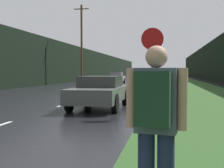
{
  "coord_description": "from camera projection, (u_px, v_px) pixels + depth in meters",
  "views": [
    {
      "loc": [
        4.56,
        -1.17,
        1.49
      ],
      "look_at": [
        1.93,
        13.92,
        0.89
      ],
      "focal_mm": 50.0,
      "sensor_mm": 36.0,
      "label": 1
    }
  ],
  "objects": [
    {
      "name": "grass_verge",
      "position": [
        184.0,
        83.0,
        40.21
      ],
      "size": [
        6.0,
        240.0,
        0.02
      ],
      "primitive_type": "cube",
      "color": "#2D5123",
      "rests_on": "ground_plane"
    },
    {
      "name": "lane_stripe_c",
      "position": [
        68.0,
        103.0,
        14.72
      ],
      "size": [
        0.12,
        3.0,
        0.01
      ],
      "primitive_type": "cube",
      "color": "silver",
      "rests_on": "ground_plane"
    },
    {
      "name": "lane_stripe_d",
      "position": [
        100.0,
        93.0,
        21.61
      ],
      "size": [
        0.12,
        3.0,
        0.01
      ],
      "primitive_type": "cube",
      "color": "silver",
      "rests_on": "ground_plane"
    },
    {
      "name": "treeline_far_side",
      "position": [
        81.0,
        65.0,
        52.79
      ],
      "size": [
        2.0,
        140.0,
        5.39
      ],
      "primitive_type": "cube",
      "color": "black",
      "rests_on": "ground_plane"
    },
    {
      "name": "treeline_near_side",
      "position": [
        219.0,
        60.0,
        48.89
      ],
      "size": [
        2.0,
        140.0,
        6.56
      ],
      "primitive_type": "cube",
      "color": "black",
      "rests_on": "ground_plane"
    },
    {
      "name": "utility_pole_far",
      "position": [
        82.0,
        44.0,
        37.16
      ],
      "size": [
        1.8,
        0.24,
        9.46
      ],
      "color": "#4C3823",
      "rests_on": "ground_plane"
    },
    {
      "name": "stop_sign",
      "position": [
        152.0,
        61.0,
        10.31
      ],
      "size": [
        0.74,
        0.07,
        2.94
      ],
      "color": "slate",
      "rests_on": "ground_plane"
    },
    {
      "name": "hitchhiker_with_backpack",
      "position": [
        156.0,
        121.0,
        3.05
      ],
      "size": [
        0.6,
        0.45,
        1.75
      ],
      "rotation": [
        0.0,
        0.0,
        -0.13
      ],
      "color": "#1E2847",
      "rests_on": "ground_plane"
    },
    {
      "name": "car_passing_near",
      "position": [
        100.0,
        91.0,
        12.79
      ],
      "size": [
        1.92,
        4.5,
        1.31
      ],
      "rotation": [
        0.0,
        0.0,
        3.14
      ],
      "color": "#4C514C",
      "rests_on": "ground_plane"
    },
    {
      "name": "car_passing_far",
      "position": [
        140.0,
        79.0,
        32.59
      ],
      "size": [
        1.82,
        4.19,
        1.44
      ],
      "rotation": [
        0.0,
        0.0,
        3.14
      ],
      "color": "black",
      "rests_on": "ground_plane"
    },
    {
      "name": "car_oncoming",
      "position": [
        117.0,
        78.0,
        41.06
      ],
      "size": [
        1.84,
        4.17,
        1.45
      ],
      "color": "#9E9EA3",
      "rests_on": "ground_plane"
    }
  ]
}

